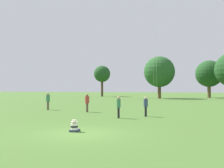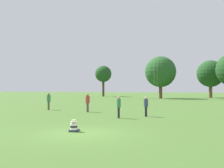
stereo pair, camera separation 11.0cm
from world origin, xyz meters
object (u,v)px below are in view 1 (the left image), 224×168
(distant_tree_1, at_px, (159,72))
(distant_tree_2, at_px, (209,74))
(seated_toddler, at_px, (74,127))
(distant_tree_3, at_px, (102,74))
(person_standing_2, at_px, (48,100))
(person_standing_1, at_px, (87,101))
(person_standing_0, at_px, (119,105))
(person_standing_3, at_px, (146,105))

(distant_tree_1, xyz_separation_m, distant_tree_2, (10.82, 8.49, -0.18))
(distant_tree_1, bearing_deg, seated_toddler, -86.56)
(distant_tree_2, height_order, distant_tree_3, distant_tree_2)
(seated_toddler, bearing_deg, distant_tree_3, 97.14)
(person_standing_2, bearing_deg, person_standing_1, -100.78)
(distant_tree_1, bearing_deg, distant_tree_3, 150.53)
(person_standing_0, xyz_separation_m, distant_tree_3, (-20.99, 51.08, 5.40))
(seated_toddler, relative_size, person_standing_1, 0.37)
(person_standing_0, relative_size, person_standing_2, 0.93)
(person_standing_2, height_order, person_standing_3, person_standing_2)
(person_standing_0, distance_m, person_standing_1, 5.84)
(distant_tree_2, bearing_deg, distant_tree_1, -141.87)
(distant_tree_1, relative_size, distant_tree_2, 1.05)
(person_standing_3, bearing_deg, person_standing_1, -59.49)
(seated_toddler, relative_size, distant_tree_2, 0.07)
(distant_tree_1, bearing_deg, distant_tree_2, 38.13)
(seated_toddler, relative_size, distant_tree_1, 0.07)
(seated_toddler, xyz_separation_m, distant_tree_2, (7.96, 56.07, 5.61))
(person_standing_1, bearing_deg, distant_tree_2, 93.12)
(person_standing_1, bearing_deg, person_standing_0, -24.20)
(seated_toddler, bearing_deg, person_standing_3, 63.97)
(person_standing_1, distance_m, distant_tree_1, 37.46)
(person_standing_0, height_order, person_standing_2, person_standing_2)
(person_standing_2, bearing_deg, distant_tree_1, -8.44)
(person_standing_1, height_order, person_standing_2, person_standing_2)
(person_standing_1, height_order, distant_tree_2, distant_tree_2)
(seated_toddler, relative_size, person_standing_2, 0.36)
(person_standing_0, bearing_deg, person_standing_1, -158.19)
(person_standing_2, xyz_separation_m, distant_tree_2, (16.92, 44.54, 4.82))
(person_standing_2, relative_size, distant_tree_3, 0.20)
(person_standing_1, height_order, distant_tree_3, distant_tree_3)
(seated_toddler, bearing_deg, person_standing_1, 98.41)
(seated_toddler, relative_size, person_standing_3, 0.40)
(person_standing_2, xyz_separation_m, person_standing_3, (10.96, -3.17, -0.10))
(person_standing_0, height_order, distant_tree_2, distant_tree_2)
(person_standing_2, relative_size, person_standing_3, 1.11)
(seated_toddler, relative_size, distant_tree_3, 0.07)
(person_standing_2, xyz_separation_m, distant_tree_3, (-11.73, 46.13, 5.35))
(person_standing_3, bearing_deg, distant_tree_3, -105.36)
(person_standing_0, bearing_deg, distant_tree_3, 176.21)
(seated_toddler, relative_size, person_standing_0, 0.39)
(seated_toddler, bearing_deg, person_standing_2, 115.25)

